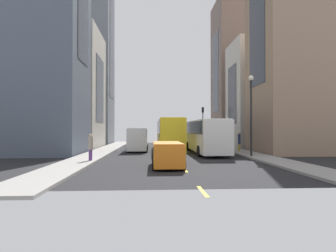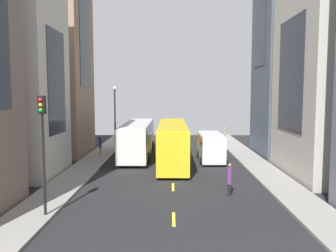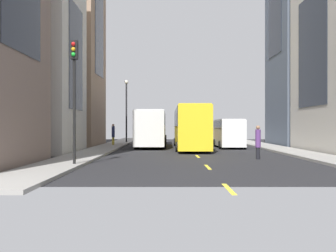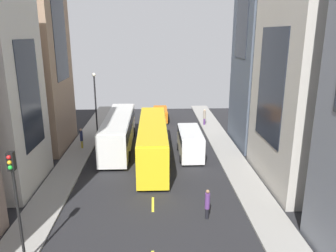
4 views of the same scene
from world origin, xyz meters
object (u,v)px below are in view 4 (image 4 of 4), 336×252
object	(u,v)px
traffic_light_near_corner	(15,188)
delivery_van_white	(190,141)
streetcar_yellow	(153,138)
pedestrian_crossing_mid	(207,203)
pedestrian_walking_far	(204,117)
car_orange_0	(160,114)
pedestrian_waiting_curb	(81,138)
city_bus_white	(119,129)

from	to	relation	value
traffic_light_near_corner	delivery_van_white	bearing A→B (deg)	56.09
streetcar_yellow	pedestrian_crossing_mid	distance (m)	10.82
streetcar_yellow	pedestrian_walking_far	size ratio (longest dim) A/B	6.68
car_orange_0	streetcar_yellow	bearing A→B (deg)	-93.89
pedestrian_crossing_mid	traffic_light_near_corner	distance (m)	11.19
streetcar_yellow	delivery_van_white	bearing A→B (deg)	13.22
streetcar_yellow	traffic_light_near_corner	xyz separation A→B (m)	(-6.50, -14.14, 2.19)
streetcar_yellow	pedestrian_walking_far	xyz separation A→B (m)	(6.54, 11.43, -0.92)
delivery_van_white	pedestrian_waiting_curb	xyz separation A→B (m)	(-10.82, 2.38, -0.27)
city_bus_white	pedestrian_waiting_curb	world-z (taller)	city_bus_white
delivery_van_white	car_orange_0	size ratio (longest dim) A/B	1.20
streetcar_yellow	car_orange_0	distance (m)	14.41
delivery_van_white	pedestrian_crossing_mid	bearing A→B (deg)	-90.56
pedestrian_waiting_curb	traffic_light_near_corner	world-z (taller)	traffic_light_near_corner
city_bus_white	traffic_light_near_corner	distance (m)	18.08
car_orange_0	pedestrian_waiting_curb	distance (m)	13.83
city_bus_white	car_orange_0	distance (m)	11.73
city_bus_white	car_orange_0	xyz separation A→B (m)	(4.47, 10.79, -1.06)
car_orange_0	pedestrian_walking_far	distance (m)	6.28
delivery_van_white	pedestrian_waiting_curb	bearing A→B (deg)	167.61
car_orange_0	pedestrian_waiting_curb	bearing A→B (deg)	-126.50
streetcar_yellow	pedestrian_walking_far	distance (m)	13.20
car_orange_0	pedestrian_crossing_mid	xyz separation A→B (m)	(2.48, -24.53, 0.13)
pedestrian_waiting_curb	pedestrian_crossing_mid	bearing A→B (deg)	-145.65
city_bus_white	pedestrian_crossing_mid	world-z (taller)	city_bus_white
pedestrian_waiting_curb	traffic_light_near_corner	bearing A→B (deg)	178.22
city_bus_white	traffic_light_near_corner	world-z (taller)	traffic_light_near_corner
streetcar_yellow	traffic_light_near_corner	bearing A→B (deg)	-114.70
traffic_light_near_corner	streetcar_yellow	bearing A→B (deg)	65.30
pedestrian_crossing_mid	city_bus_white	bearing A→B (deg)	-141.50
delivery_van_white	pedestrian_walking_far	world-z (taller)	delivery_van_white
car_orange_0	pedestrian_crossing_mid	bearing A→B (deg)	-84.22
pedestrian_crossing_mid	pedestrian_walking_far	bearing A→B (deg)	-176.46
delivery_van_white	pedestrian_crossing_mid	xyz separation A→B (m)	(-0.11, -11.04, -0.44)
delivery_van_white	car_orange_0	bearing A→B (deg)	100.86
car_orange_0	pedestrian_waiting_curb	size ratio (longest dim) A/B	2.28
pedestrian_crossing_mid	pedestrian_waiting_curb	bearing A→B (deg)	-129.75
streetcar_yellow	car_orange_0	size ratio (longest dim) A/B	2.88
city_bus_white	pedestrian_crossing_mid	xyz separation A→B (m)	(6.95, -13.74, -0.93)
pedestrian_walking_far	delivery_van_white	bearing A→B (deg)	123.81
city_bus_white	pedestrian_waiting_curb	bearing A→B (deg)	-175.05
delivery_van_white	pedestrian_crossing_mid	world-z (taller)	delivery_van_white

